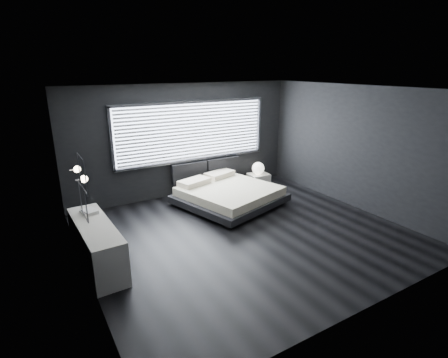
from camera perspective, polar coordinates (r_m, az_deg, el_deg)
room at (r=6.58m, az=3.79°, el=2.18°), size 6.04×6.00×2.80m
window at (r=8.91m, az=-5.02°, el=7.71°), size 4.14×0.09×1.52m
headboard at (r=9.24m, az=-2.87°, el=1.51°), size 1.96×0.16×0.52m
sconce_near at (r=5.54m, az=-21.93°, el=-0.01°), size 0.18×0.11×0.11m
sconce_far at (r=6.11m, az=-22.88°, el=1.48°), size 0.18×0.11×0.11m
wall_art_upper at (r=4.88m, az=-22.13°, el=0.75°), size 0.01×0.48×0.48m
wall_art_lower at (r=5.26m, az=-21.99°, el=-3.45°), size 0.01×0.48×0.48m
bed at (r=8.40m, az=0.72°, el=-2.40°), size 2.64×2.58×0.56m
nightstand at (r=9.84m, az=5.64°, el=-0.04°), size 0.58×0.49×0.32m
orb_lamp at (r=9.72m, az=5.59°, el=1.76°), size 0.34×0.34×0.34m
dresser at (r=6.25m, az=-20.06°, el=-10.00°), size 0.59×1.88×0.74m
book_stack at (r=6.53m, az=-21.12°, el=-4.97°), size 0.29×0.36×0.06m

